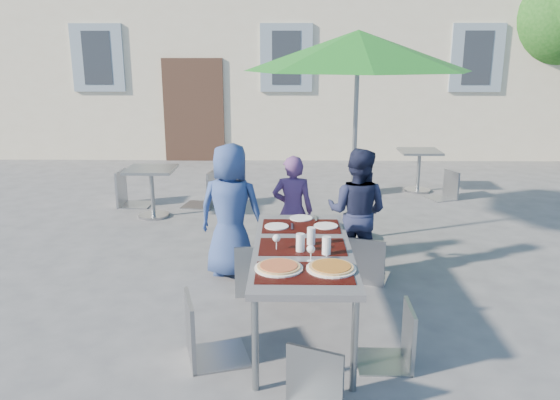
{
  "coord_description": "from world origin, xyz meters",
  "views": [
    {
      "loc": [
        0.05,
        -4.39,
        2.28
      ],
      "look_at": [
        -0.03,
        0.73,
        0.91
      ],
      "focal_mm": 35.0,
      "sensor_mm": 36.0,
      "label": 1
    }
  ],
  "objects_px": {
    "chair_0": "(257,238)",
    "chair_2": "(368,231)",
    "bg_chair_l_0": "(126,166)",
    "chair_3": "(203,289)",
    "chair_1": "(299,234)",
    "chair_5": "(310,349)",
    "pizza_near_left": "(279,267)",
    "bg_chair_r_0": "(205,166)",
    "patio_umbrella": "(358,52)",
    "bg_chair_r_1": "(448,168)",
    "dining_table": "(302,253)",
    "child_1": "(293,211)",
    "bg_chair_l_1": "(363,161)",
    "child_0": "(231,211)",
    "cafe_table_0": "(152,184)",
    "pizza_near_right": "(331,267)",
    "chair_4": "(398,301)",
    "child_2": "(357,213)",
    "cafe_table_1": "(419,164)"
  },
  "relations": [
    {
      "from": "chair_0",
      "to": "chair_2",
      "type": "xyz_separation_m",
      "value": [
        1.11,
        0.31,
        -0.03
      ]
    },
    {
      "from": "bg_chair_l_0",
      "to": "chair_3",
      "type": "bearing_deg",
      "value": -67.32
    },
    {
      "from": "chair_1",
      "to": "chair_5",
      "type": "height_order",
      "value": "chair_1"
    },
    {
      "from": "pizza_near_left",
      "to": "bg_chair_r_0",
      "type": "relative_size",
      "value": 0.34
    },
    {
      "from": "pizza_near_left",
      "to": "patio_umbrella",
      "type": "distance_m",
      "value": 3.34
    },
    {
      "from": "bg_chair_r_1",
      "to": "dining_table",
      "type": "bearing_deg",
      "value": -118.97
    },
    {
      "from": "child_1",
      "to": "bg_chair_r_0",
      "type": "bearing_deg",
      "value": -56.37
    },
    {
      "from": "chair_5",
      "to": "bg_chair_r_1",
      "type": "relative_size",
      "value": 1.02
    },
    {
      "from": "bg_chair_l_1",
      "to": "child_0",
      "type": "bearing_deg",
      "value": -117.8
    },
    {
      "from": "patio_umbrella",
      "to": "cafe_table_0",
      "type": "distance_m",
      "value": 3.44
    },
    {
      "from": "cafe_table_0",
      "to": "chair_3",
      "type": "bearing_deg",
      "value": -70.94
    },
    {
      "from": "pizza_near_left",
      "to": "chair_1",
      "type": "bearing_deg",
      "value": 82.98
    },
    {
      "from": "dining_table",
      "to": "pizza_near_right",
      "type": "bearing_deg",
      "value": -67.71
    },
    {
      "from": "chair_0",
      "to": "chair_1",
      "type": "xyz_separation_m",
      "value": [
        0.4,
        0.17,
        -0.02
      ]
    },
    {
      "from": "pizza_near_left",
      "to": "pizza_near_right",
      "type": "relative_size",
      "value": 0.97
    },
    {
      "from": "dining_table",
      "to": "chair_3",
      "type": "bearing_deg",
      "value": -147.69
    },
    {
      "from": "child_0",
      "to": "chair_4",
      "type": "distance_m",
      "value": 2.23
    },
    {
      "from": "child_2",
      "to": "chair_5",
      "type": "relative_size",
      "value": 1.54
    },
    {
      "from": "child_0",
      "to": "chair_3",
      "type": "relative_size",
      "value": 1.42
    },
    {
      "from": "chair_1",
      "to": "cafe_table_0",
      "type": "height_order",
      "value": "chair_1"
    },
    {
      "from": "bg_chair_l_0",
      "to": "chair_2",
      "type": "bearing_deg",
      "value": -41.27
    },
    {
      "from": "chair_1",
      "to": "bg_chair_l_1",
      "type": "xyz_separation_m",
      "value": [
        1.13,
        3.76,
        0.01
      ]
    },
    {
      "from": "chair_3",
      "to": "cafe_table_1",
      "type": "height_order",
      "value": "chair_3"
    },
    {
      "from": "pizza_near_right",
      "to": "chair_2",
      "type": "xyz_separation_m",
      "value": [
        0.49,
        1.54,
        -0.23
      ]
    },
    {
      "from": "chair_1",
      "to": "child_0",
      "type": "bearing_deg",
      "value": 157.28
    },
    {
      "from": "pizza_near_right",
      "to": "chair_3",
      "type": "bearing_deg",
      "value": 179.36
    },
    {
      "from": "chair_1",
      "to": "bg_chair_r_0",
      "type": "distance_m",
      "value": 3.3
    },
    {
      "from": "child_0",
      "to": "chair_3",
      "type": "height_order",
      "value": "child_0"
    },
    {
      "from": "chair_5",
      "to": "chair_4",
      "type": "bearing_deg",
      "value": 45.49
    },
    {
      "from": "chair_0",
      "to": "child_1",
      "type": "bearing_deg",
      "value": 66.11
    },
    {
      "from": "cafe_table_0",
      "to": "dining_table",
      "type": "bearing_deg",
      "value": -58.13
    },
    {
      "from": "cafe_table_1",
      "to": "bg_chair_l_1",
      "type": "height_order",
      "value": "bg_chair_l_1"
    },
    {
      "from": "chair_4",
      "to": "cafe_table_0",
      "type": "distance_m",
      "value": 4.73
    },
    {
      "from": "chair_0",
      "to": "chair_5",
      "type": "relative_size",
      "value": 1.11
    },
    {
      "from": "bg_chair_r_0",
      "to": "chair_4",
      "type": "bearing_deg",
      "value": -64.67
    },
    {
      "from": "chair_0",
      "to": "chair_5",
      "type": "xyz_separation_m",
      "value": [
        0.43,
        -1.94,
        -0.06
      ]
    },
    {
      "from": "bg_chair_r_0",
      "to": "child_0",
      "type": "bearing_deg",
      "value": -75.96
    },
    {
      "from": "child_1",
      "to": "chair_2",
      "type": "height_order",
      "value": "child_1"
    },
    {
      "from": "child_1",
      "to": "chair_2",
      "type": "bearing_deg",
      "value": 152.9
    },
    {
      "from": "chair_5",
      "to": "cafe_table_0",
      "type": "xyz_separation_m",
      "value": [
        -2.09,
        4.52,
        -0.03
      ]
    },
    {
      "from": "pizza_near_right",
      "to": "bg_chair_r_0",
      "type": "xyz_separation_m",
      "value": [
        -1.59,
        4.39,
        -0.14
      ]
    },
    {
      "from": "chair_3",
      "to": "pizza_near_left",
      "type": "bearing_deg",
      "value": -0.78
    },
    {
      "from": "pizza_near_left",
      "to": "patio_umbrella",
      "type": "height_order",
      "value": "patio_umbrella"
    },
    {
      "from": "chair_3",
      "to": "bg_chair_l_1",
      "type": "distance_m",
      "value": 5.47
    },
    {
      "from": "child_2",
      "to": "pizza_near_left",
      "type": "bearing_deg",
      "value": 88.64
    },
    {
      "from": "chair_0",
      "to": "bg_chair_r_0",
      "type": "distance_m",
      "value": 3.31
    },
    {
      "from": "dining_table",
      "to": "child_2",
      "type": "xyz_separation_m",
      "value": [
        0.6,
        1.26,
        -0.02
      ]
    },
    {
      "from": "child_2",
      "to": "chair_1",
      "type": "height_order",
      "value": "child_2"
    },
    {
      "from": "cafe_table_1",
      "to": "bg_chair_r_1",
      "type": "bearing_deg",
      "value": -53.74
    },
    {
      "from": "child_1",
      "to": "chair_3",
      "type": "distance_m",
      "value": 2.11
    }
  ]
}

